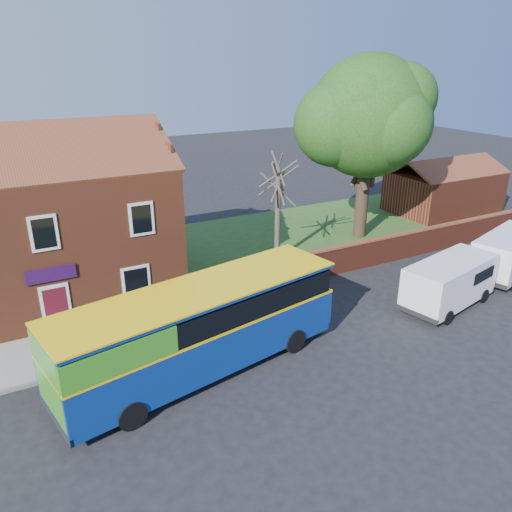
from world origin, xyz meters
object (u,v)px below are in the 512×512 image
van_near (450,281)px  van_far (508,253)px  large_tree (367,120)px  bus (193,328)px

van_near → van_far: 5.75m
van_far → large_tree: size_ratio=0.50×
van_far → large_tree: 11.31m
van_far → large_tree: large_tree is taller
large_tree → van_far: bearing=-71.9°
bus → large_tree: size_ratio=1.00×
van_near → large_tree: bearing=62.4°
van_near → large_tree: large_tree is taller
bus → large_tree: large_tree is taller
large_tree → bus: bearing=-148.5°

